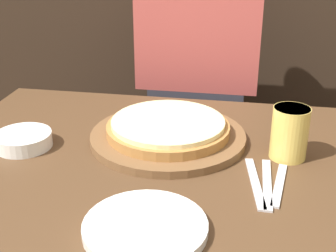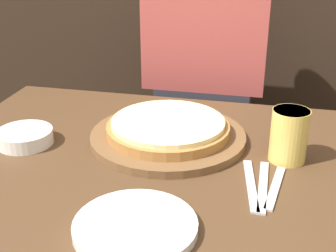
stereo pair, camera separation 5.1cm
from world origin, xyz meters
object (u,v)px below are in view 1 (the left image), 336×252
at_px(dinner_knife, 267,184).
at_px(pizza_on_board, 168,132).
at_px(fork, 255,183).
at_px(beer_glass, 290,131).
at_px(side_bowl, 24,140).
at_px(diner_person, 197,104).
at_px(dinner_plate, 145,227).
at_px(spoon, 279,185).

bearing_deg(dinner_knife, pizza_on_board, 144.23).
bearing_deg(pizza_on_board, fork, -38.74).
height_order(beer_glass, side_bowl, beer_glass).
bearing_deg(diner_person, side_bowl, -120.41).
distance_m(pizza_on_board, beer_glass, 0.30).
distance_m(side_bowl, fork, 0.57).
height_order(pizza_on_board, diner_person, diner_person).
height_order(pizza_on_board, side_bowl, pizza_on_board).
bearing_deg(diner_person, dinner_plate, -89.44).
relative_size(side_bowl, spoon, 0.78).
relative_size(spoon, diner_person, 0.13).
distance_m(dinner_plate, spoon, 0.32).
bearing_deg(dinner_knife, beer_glass, 70.55).
bearing_deg(dinner_plate, fork, 46.22).
relative_size(fork, spoon, 1.17).
bearing_deg(dinner_plate, diner_person, 90.56).
distance_m(pizza_on_board, dinner_plate, 0.38).
bearing_deg(dinner_knife, fork, 180.00).
relative_size(beer_glass, dinner_knife, 0.60).
relative_size(beer_glass, spoon, 0.70).
distance_m(pizza_on_board, dinner_knife, 0.30).
height_order(fork, dinner_knife, same).
height_order(pizza_on_board, beer_glass, beer_glass).
xyz_separation_m(dinner_plate, dinner_knife, (0.22, 0.20, -0.01)).
relative_size(beer_glass, side_bowl, 0.90).
relative_size(dinner_plate, spoon, 1.28).
bearing_deg(diner_person, fork, -73.72).
bearing_deg(spoon, side_bowl, 172.61).
xyz_separation_m(beer_glass, spoon, (-0.02, -0.14, -0.07)).
bearing_deg(spoon, dinner_knife, 180.00).
bearing_deg(pizza_on_board, dinner_knife, -35.77).
bearing_deg(side_bowl, spoon, -7.39).
distance_m(pizza_on_board, diner_person, 0.53).
distance_m(beer_glass, diner_person, 0.65).
bearing_deg(spoon, fork, 180.00).
distance_m(dinner_knife, spoon, 0.02).
relative_size(pizza_on_board, fork, 1.88).
bearing_deg(dinner_knife, diner_person, 108.16).
bearing_deg(spoon, beer_glass, 80.31).
height_order(side_bowl, diner_person, diner_person).
bearing_deg(pizza_on_board, spoon, -33.17).
distance_m(beer_glass, dinner_plate, 0.44).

